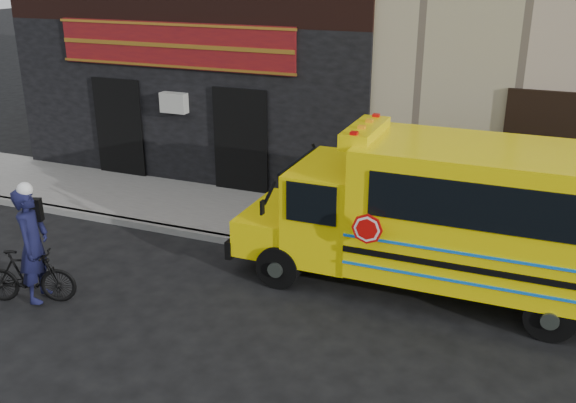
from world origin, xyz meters
The scene contains 6 objects.
ground centered at (0.00, 0.00, 0.00)m, with size 120.00×120.00×0.00m, color black.
curb centered at (0.00, 2.60, 0.07)m, with size 40.00×0.20×0.15m, color gray.
sidewalk centered at (0.00, 4.10, 0.07)m, with size 40.00×3.00×0.15m, color slate.
school_bus centered at (2.39, 2.20, 1.51)m, with size 6.90×2.42×2.92m.
bicycle centered at (-4.22, -0.91, 0.49)m, with size 0.46×1.64×0.98m, color black.
cyclist centered at (-4.09, -0.82, 1.02)m, with size 0.74×0.49×2.03m, color #111234.
Camera 1 is at (3.69, -8.37, 5.60)m, focal length 40.00 mm.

